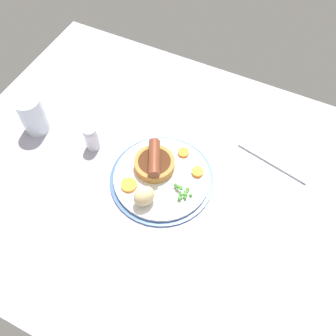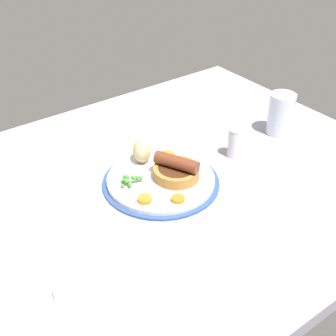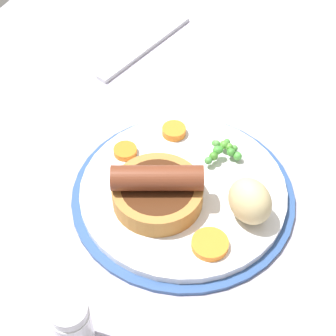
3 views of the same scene
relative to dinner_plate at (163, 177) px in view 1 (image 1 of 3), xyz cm
name	(u,v)px [view 1 (image 1 of 3)]	position (x,y,z in cm)	size (l,w,h in cm)	color
dining_table	(177,189)	(3.96, -0.47, -2.07)	(110.00, 80.00, 3.00)	#9E99AD
dinner_plate	(163,177)	(0.00, 0.00, 0.00)	(23.81, 23.81, 1.40)	#2D4C84
sausage_pudding	(154,162)	(-2.65, 1.21, 2.58)	(9.34, 9.35, 4.88)	#AD7538
pea_pile	(183,191)	(6.11, -2.44, 1.82)	(4.35, 3.86, 1.89)	#468B35
potato_chunk_0	(144,196)	(-0.46, -7.84, 3.29)	(4.86, 3.81, 4.91)	#CCB77F
carrot_slice_0	(183,153)	(1.76, 7.47, 1.19)	(2.61, 2.61, 0.72)	orange
carrot_slice_1	(129,185)	(-5.47, -5.85, 1.20)	(3.64, 3.64, 0.73)	orange
carrot_slice_2	(198,172)	(6.91, 3.93, 1.29)	(2.73, 2.73, 0.91)	orange
fork	(272,162)	(21.42, 15.25, -0.27)	(18.00, 1.60, 0.60)	silver
drinking_glass	(32,115)	(-34.77, -0.46, 4.42)	(6.07, 6.07, 9.97)	silver
salt_shaker	(92,138)	(-19.15, 0.80, 2.76)	(3.31, 3.31, 6.74)	silver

